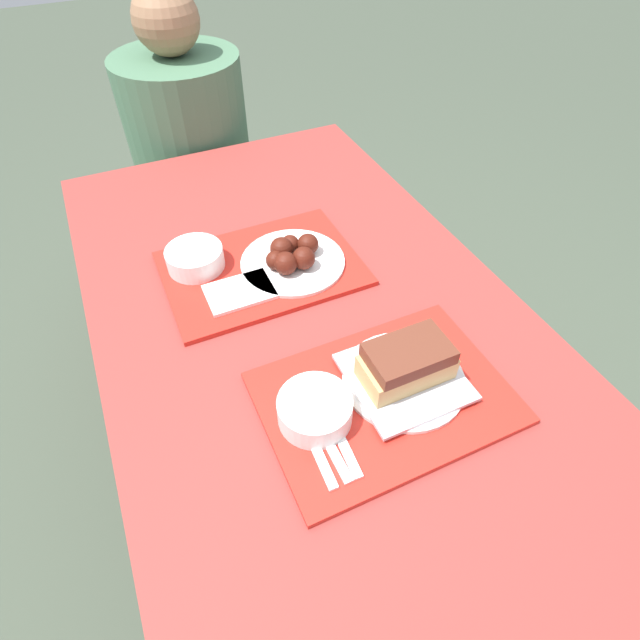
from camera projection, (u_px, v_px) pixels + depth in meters
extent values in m
plane|color=#424C3D|center=(317.00, 485.00, 1.55)|extent=(12.00, 12.00, 0.00)
cube|color=maroon|center=(316.00, 328.00, 1.03)|extent=(0.85, 1.58, 0.04)
cylinder|color=maroon|center=(127.00, 294.00, 1.64)|extent=(0.07, 0.07, 0.70)
cylinder|color=maroon|center=(328.00, 238.00, 1.85)|extent=(0.07, 0.07, 0.70)
cube|color=maroon|center=(207.00, 206.00, 1.89)|extent=(0.81, 0.28, 0.04)
cylinder|color=maroon|center=(130.00, 274.00, 1.95)|extent=(0.06, 0.06, 0.39)
cylinder|color=maroon|center=(293.00, 230.00, 2.14)|extent=(0.06, 0.06, 0.39)
cube|color=red|center=(385.00, 397.00, 0.88)|extent=(0.43, 0.31, 0.01)
cube|color=red|center=(262.00, 268.00, 1.12)|extent=(0.43, 0.31, 0.01)
cylinder|color=white|center=(315.00, 410.00, 0.83)|extent=(0.13, 0.13, 0.05)
cylinder|color=beige|center=(315.00, 404.00, 0.82)|extent=(0.11, 0.11, 0.01)
cylinder|color=white|center=(404.00, 379.00, 0.90)|extent=(0.22, 0.22, 0.01)
cube|color=silver|center=(404.00, 377.00, 0.89)|extent=(0.19, 0.19, 0.01)
cube|color=tan|center=(406.00, 367.00, 0.87)|extent=(0.16, 0.09, 0.05)
cube|color=brown|center=(409.00, 353.00, 0.84)|extent=(0.14, 0.09, 0.03)
cube|color=white|center=(326.00, 438.00, 0.82)|extent=(0.02, 0.17, 0.00)
cube|color=white|center=(338.00, 433.00, 0.82)|extent=(0.03, 0.17, 0.00)
cube|color=white|center=(313.00, 443.00, 0.81)|extent=(0.02, 0.17, 0.00)
cylinder|color=white|center=(195.00, 258.00, 1.10)|extent=(0.13, 0.13, 0.05)
cylinder|color=beige|center=(194.00, 252.00, 1.09)|extent=(0.11, 0.11, 0.01)
cylinder|color=white|center=(293.00, 262.00, 1.12)|extent=(0.23, 0.23, 0.01)
sphere|color=#4C190F|center=(308.00, 244.00, 1.12)|extent=(0.05, 0.05, 0.05)
sphere|color=#4C190F|center=(290.00, 244.00, 1.13)|extent=(0.04, 0.04, 0.04)
sphere|color=#4C190F|center=(281.00, 249.00, 1.11)|extent=(0.05, 0.05, 0.05)
sphere|color=#4C190F|center=(275.00, 260.00, 1.09)|extent=(0.04, 0.04, 0.04)
sphere|color=#4C190F|center=(286.00, 263.00, 1.07)|extent=(0.05, 0.05, 0.05)
sphere|color=#4C190F|center=(304.00, 258.00, 1.09)|extent=(0.05, 0.05, 0.05)
cube|color=white|center=(240.00, 292.00, 1.06)|extent=(0.14, 0.10, 0.01)
cylinder|color=#477051|center=(189.00, 137.00, 1.69)|extent=(0.40, 0.40, 0.52)
sphere|color=#936B4C|center=(166.00, 19.00, 1.43)|extent=(0.19, 0.19, 0.19)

